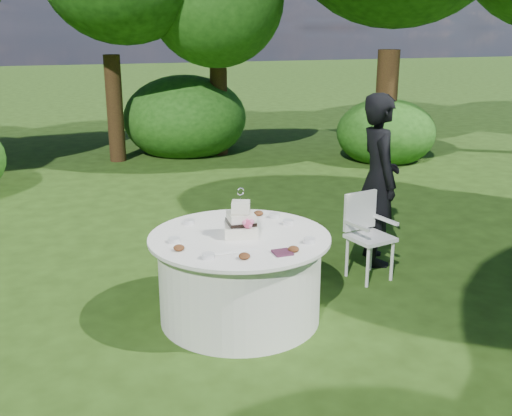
# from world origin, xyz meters

# --- Properties ---
(ground) EXTENTS (80.00, 80.00, 0.00)m
(ground) POSITION_xyz_m (0.00, 0.00, 0.00)
(ground) COLOR #223B10
(ground) RESTS_ON ground
(napkins) EXTENTS (0.14, 0.14, 0.02)m
(napkins) POSITION_xyz_m (0.18, -0.52, 0.78)
(napkins) COLOR #471E33
(napkins) RESTS_ON table
(feather_plume) EXTENTS (0.48, 0.07, 0.01)m
(feather_plume) POSITION_xyz_m (-0.16, -0.37, 0.78)
(feather_plume) COLOR white
(feather_plume) RESTS_ON table
(guest) EXTENTS (0.58, 0.75, 1.84)m
(guest) POSITION_xyz_m (1.82, 0.78, 0.92)
(guest) COLOR black
(guest) RESTS_ON ground
(table) EXTENTS (1.56, 1.56, 0.77)m
(table) POSITION_xyz_m (0.00, 0.00, 0.39)
(table) COLOR silver
(table) RESTS_ON ground
(cake) EXTENTS (0.35, 0.35, 0.42)m
(cake) POSITION_xyz_m (0.02, 0.01, 0.88)
(cake) COLOR white
(cake) RESTS_ON table
(chair) EXTENTS (0.47, 0.46, 0.88)m
(chair) POSITION_xyz_m (1.50, 0.45, 0.52)
(chair) COLOR white
(chair) RESTS_ON ground
(votives) EXTENTS (1.17, 0.97, 0.04)m
(votives) POSITION_xyz_m (0.03, 0.03, 0.79)
(votives) COLOR silver
(votives) RESTS_ON table
(petal_cups) EXTENTS (1.00, 1.09, 0.05)m
(petal_cups) POSITION_xyz_m (-0.02, -0.19, 0.79)
(petal_cups) COLOR #562D16
(petal_cups) RESTS_ON table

